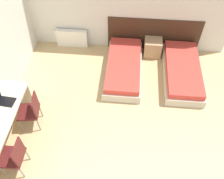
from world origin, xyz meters
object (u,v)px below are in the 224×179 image
(bed_near_window, at_px, (124,68))
(nightstand, at_px, (153,47))
(laptop, at_px, (3,99))
(chair_near_notebook, at_px, (14,156))
(bed_near_door, at_px, (182,71))
(chair_near_laptop, at_px, (31,110))

(bed_near_window, relative_size, nightstand, 4.15)
(bed_near_window, height_order, laptop, laptop)
(nightstand, relative_size, chair_near_notebook, 0.53)
(nightstand, xyz_separation_m, chair_near_notebook, (-2.48, -3.41, 0.26))
(bed_near_door, relative_size, nightstand, 4.15)
(bed_near_door, distance_m, laptop, 4.07)
(bed_near_window, distance_m, laptop, 2.85)
(bed_near_window, bearing_deg, bed_near_door, 0.00)
(nightstand, relative_size, laptop, 1.36)
(bed_near_door, xyz_separation_m, chair_near_notebook, (-3.19, -2.65, 0.31))
(chair_near_laptop, bearing_deg, laptop, 174.93)
(bed_near_window, xyz_separation_m, bed_near_door, (1.43, 0.00, 0.00))
(bed_near_door, xyz_separation_m, chair_near_laptop, (-3.19, -1.66, 0.31))
(chair_near_notebook, distance_m, laptop, 1.11)
(bed_near_window, xyz_separation_m, nightstand, (0.72, 0.76, 0.05))
(chair_near_laptop, bearing_deg, nightstand, 36.21)
(laptop, bearing_deg, nightstand, 44.94)
(bed_near_window, xyz_separation_m, chair_near_laptop, (-1.76, -1.66, 0.31))
(chair_near_laptop, distance_m, laptop, 0.56)
(chair_near_laptop, distance_m, chair_near_notebook, 0.98)
(laptop, bearing_deg, chair_near_notebook, -59.73)
(nightstand, relative_size, chair_near_laptop, 0.53)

